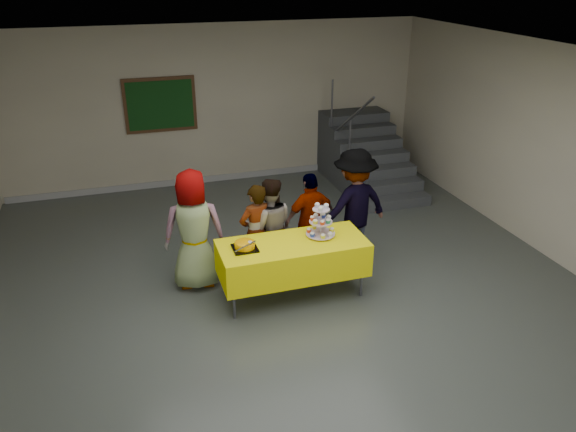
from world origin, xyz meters
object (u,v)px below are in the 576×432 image
bake_table (293,257)px  schoolchild_d (311,219)px  schoolchild_a (194,230)px  bear_cake (245,245)px  schoolchild_c (269,227)px  schoolchild_e (354,206)px  staircase (364,157)px  noticeboard (160,105)px  cupcake_stand (321,224)px  schoolchild_b (256,233)px

bake_table → schoolchild_d: bearing=56.3°
schoolchild_d → schoolchild_a: bearing=-4.0°
bear_cake → schoolchild_c: (0.50, 0.66, -0.13)m
bake_table → schoolchild_e: (1.14, 0.70, 0.28)m
schoolchild_c → staircase: 4.00m
schoolchild_e → noticeboard: 4.42m
cupcake_stand → schoolchild_e: schoolchild_e is taller
schoolchild_e → noticeboard: size_ratio=1.28×
bear_cake → schoolchild_d: 1.37m
schoolchild_b → schoolchild_d: bearing=175.1°
schoolchild_b → schoolchild_d: 0.87m
schoolchild_d → schoolchild_c: bearing=-0.3°
cupcake_stand → schoolchild_a: (-1.55, 0.56, -0.12)m
bake_table → cupcake_stand: cupcake_stand is taller
bear_cake → schoolchild_b: 0.65m
schoolchild_a → schoolchild_d: size_ratio=1.20×
schoolchild_a → bear_cake: bearing=137.7°
cupcake_stand → schoolchild_c: bearing=130.5°
cupcake_stand → schoolchild_a: 1.65m
bake_table → schoolchild_c: bearing=99.5°
schoolchild_c → schoolchild_e: size_ratio=0.83×
schoolchild_d → staircase: size_ratio=0.57×
bear_cake → bake_table: bearing=-1.5°
schoolchild_b → schoolchild_e: bearing=167.0°
schoolchild_b → staircase: (2.96, 3.00, -0.20)m
schoolchild_b → schoolchild_a: bearing=-21.4°
cupcake_stand → schoolchild_a: size_ratio=0.27×
schoolchild_c → bear_cake: bearing=62.5°
schoolchild_c → noticeboard: 3.97m
schoolchild_b → schoolchild_d: size_ratio=1.00×
staircase → cupcake_stand: bearing=-122.4°
bake_table → bear_cake: 0.67m
staircase → bear_cake: bearing=-132.3°
schoolchild_c → schoolchild_a: bearing=11.9°
schoolchild_e → noticeboard: (-2.26, 3.72, 0.77)m
schoolchild_d → schoolchild_e: bearing=164.7°
schoolchild_e → staircase: 3.26m
schoolchild_a → schoolchild_c: size_ratio=1.17×
staircase → noticeboard: size_ratio=1.85×
bake_table → cupcake_stand: bearing=11.0°
schoolchild_a → noticeboard: size_ratio=1.26×
schoolchild_e → staircase: (1.49, 2.88, -0.35)m
bake_table → schoolchild_e: 1.37m
bear_cake → schoolchild_a: 0.82m
bear_cake → schoolchild_b: schoolchild_b is taller
noticeboard → schoolchild_b: bearing=-78.4°
schoolchild_a → schoolchild_e: 2.29m
cupcake_stand → noticeboard: (-1.52, 4.34, 0.66)m
cupcake_stand → staircase: bearing=57.6°
schoolchild_a → schoolchild_e: schoolchild_e is taller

